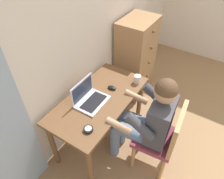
# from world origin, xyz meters

# --- Properties ---
(wall_back) EXTENTS (4.80, 0.05, 2.50)m
(wall_back) POSITION_xyz_m (0.00, 2.20, 1.25)
(wall_back) COLOR beige
(wall_back) RESTS_ON ground_plane
(desk) EXTENTS (1.18, 0.61, 0.71)m
(desk) POSITION_xyz_m (-0.51, 1.83, 0.60)
(desk) COLOR brown
(desk) RESTS_ON ground_plane
(dresser) EXTENTS (0.57, 0.44, 1.17)m
(dresser) POSITION_xyz_m (0.57, 1.94, 0.59)
(dresser) COLOR #9E754C
(dresser) RESTS_ON ground_plane
(chair) EXTENTS (0.46, 0.44, 0.89)m
(chair) POSITION_xyz_m (-0.45, 1.10, 0.50)
(chair) COLOR #86384B
(chair) RESTS_ON ground_plane
(person_seated) EXTENTS (0.56, 0.61, 1.21)m
(person_seated) POSITION_xyz_m (-0.46, 1.28, 0.68)
(person_seated) COLOR #6B84AD
(person_seated) RESTS_ON ground_plane
(laptop) EXTENTS (0.34, 0.26, 0.24)m
(laptop) POSITION_xyz_m (-0.60, 1.88, 0.76)
(laptop) COLOR silver
(laptop) RESTS_ON desk
(computer_mouse) EXTENTS (0.06, 0.10, 0.03)m
(computer_mouse) POSITION_xyz_m (-0.30, 1.79, 0.73)
(computer_mouse) COLOR black
(computer_mouse) RESTS_ON desk
(desk_clock) EXTENTS (0.09, 0.09, 0.03)m
(desk_clock) POSITION_xyz_m (-0.90, 1.67, 0.73)
(desk_clock) COLOR black
(desk_clock) RESTS_ON desk
(coffee_mug) EXTENTS (0.12, 0.08, 0.09)m
(coffee_mug) POSITION_xyz_m (-0.05, 1.61, 0.76)
(coffee_mug) COLOR silver
(coffee_mug) RESTS_ON desk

